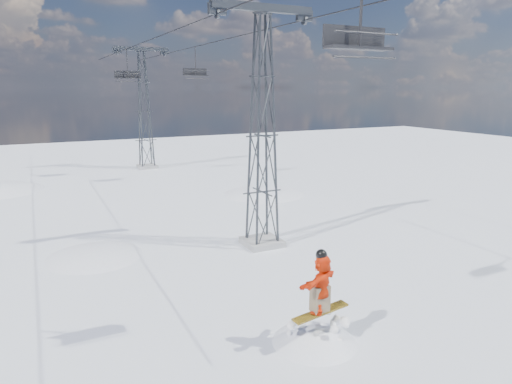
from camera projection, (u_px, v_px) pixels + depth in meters
ground at (346, 319)px, 15.65m from camera, size 120.00×120.00×0.00m
snow_terrain at (117, 323)px, 34.34m from camera, size 39.00×37.00×22.00m
lift_tower_near at (262, 136)px, 21.77m from camera, size 5.20×1.80×11.43m
lift_tower_far at (144, 112)px, 43.65m from camera, size 5.20×1.80×11.43m
haul_cables at (185, 40)px, 30.63m from camera, size 4.46×51.00×0.06m
lift_chair_near at (358, 40)px, 11.57m from camera, size 1.93×0.56×2.40m
lift_chair_mid at (195, 73)px, 35.99m from camera, size 1.98×0.57×2.46m
lift_chair_far at (128, 75)px, 38.14m from camera, size 2.13×0.61×2.65m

